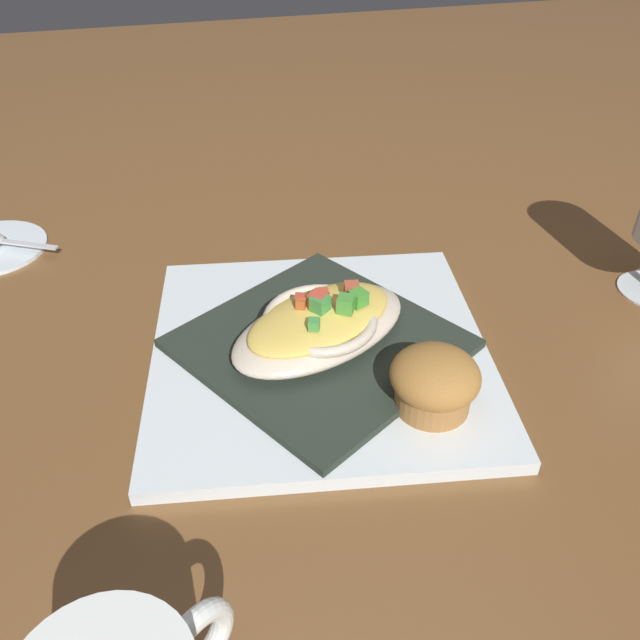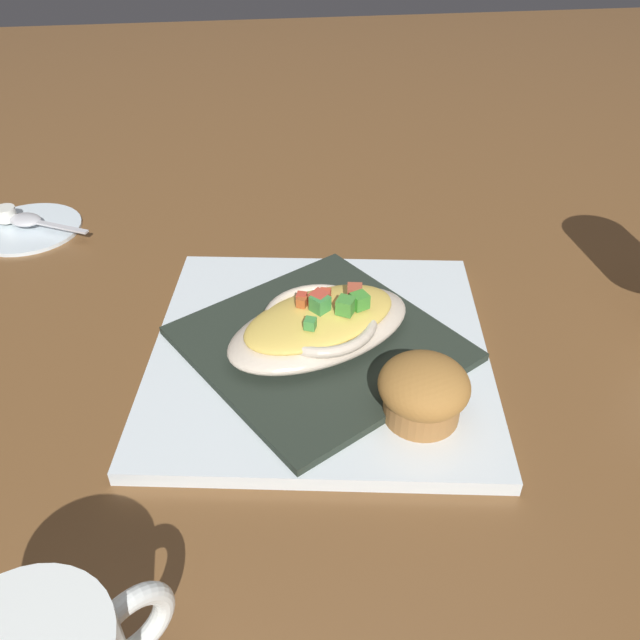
{
  "view_description": "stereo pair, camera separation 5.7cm",
  "coord_description": "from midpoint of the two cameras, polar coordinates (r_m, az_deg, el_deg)",
  "views": [
    {
      "loc": [
        0.11,
        0.44,
        0.39
      ],
      "look_at": [
        0.0,
        0.0,
        0.04
      ],
      "focal_mm": 36.68,
      "sensor_mm": 36.0,
      "label": 1
    },
    {
      "loc": [
        0.06,
        0.45,
        0.39
      ],
      "look_at": [
        0.0,
        0.0,
        0.04
      ],
      "focal_mm": 36.68,
      "sensor_mm": 36.0,
      "label": 2
    }
  ],
  "objects": [
    {
      "name": "ground_plane",
      "position": [
        0.59,
        -2.73,
        -3.41
      ],
      "size": [
        2.6,
        2.6,
        0.0
      ],
      "primitive_type": "plane",
      "color": "brown"
    },
    {
      "name": "square_plate",
      "position": [
        0.59,
        -2.75,
        -2.93
      ],
      "size": [
        0.34,
        0.34,
        0.01
      ],
      "primitive_type": "cube",
      "rotation": [
        0.0,
        0.0,
        -0.16
      ],
      "color": "white",
      "rests_on": "ground_plane"
    },
    {
      "name": "folded_napkin",
      "position": [
        0.58,
        -2.78,
        -2.16
      ],
      "size": [
        0.29,
        0.29,
        0.01
      ],
      "primitive_type": "cube",
      "rotation": [
        0.0,
        0.0,
        0.54
      ],
      "color": "#263026",
      "rests_on": "square_plate"
    },
    {
      "name": "gratin_dish",
      "position": [
        0.57,
        -2.82,
        -0.44
      ],
      "size": [
        0.2,
        0.16,
        0.05
      ],
      "color": "beige",
      "rests_on": "folded_napkin"
    },
    {
      "name": "muffin",
      "position": [
        0.52,
        6.86,
        -5.46
      ],
      "size": [
        0.07,
        0.07,
        0.05
      ],
      "color": "#A36D39",
      "rests_on": "square_plate"
    }
  ]
}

